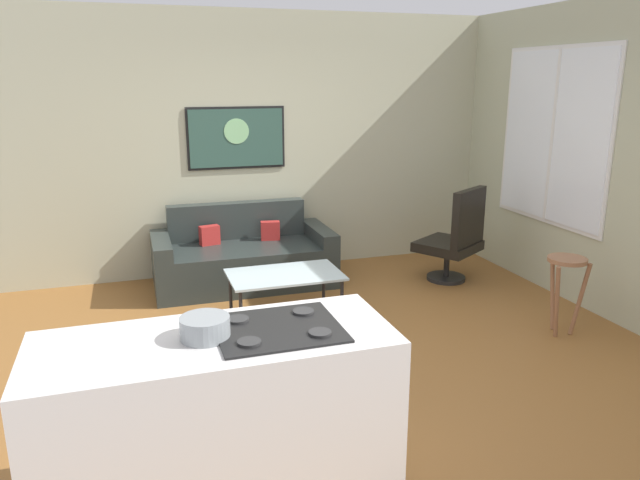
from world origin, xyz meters
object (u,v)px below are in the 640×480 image
Objects in this scene: couch at (243,258)px; wall_painting at (237,138)px; mixing_bowl at (205,328)px; bar_stool at (566,276)px; coffee_table at (285,277)px; armchair at (456,238)px.

wall_painting reaches higher than couch.
mixing_bowl is at bearing -103.45° from couch.
coffee_table is at bearing 155.75° from bar_stool.
couch is 1.15m from coffee_table.
mixing_bowl reaches higher than couch.
coffee_table is 0.97× the size of armchair.
wall_painting reaches higher than coffee_table.
mixing_bowl is (-3.11, -1.24, 0.46)m from bar_stool.
couch is 3.50m from mixing_bowl.
armchair reaches higher than couch.
wall_painting is (0.06, 0.45, 1.21)m from couch.
couch is at bearing 163.86° from armchair.
armchair is at bearing -27.11° from wall_painting.
armchair is 0.96× the size of wall_painting.
couch is at bearing 76.55° from mixing_bowl.
couch is 7.80× the size of mixing_bowl.
couch is 1.81× the size of armchair.
bar_stool is (2.32, -2.10, 0.24)m from couch.
mixing_bowl is 0.22× the size of wall_painting.
mixing_bowl is at bearing -113.40° from coffee_table.
mixing_bowl reaches higher than armchair.
armchair is 2.56m from wall_painting.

